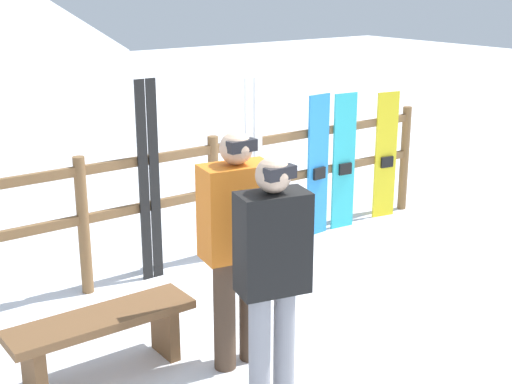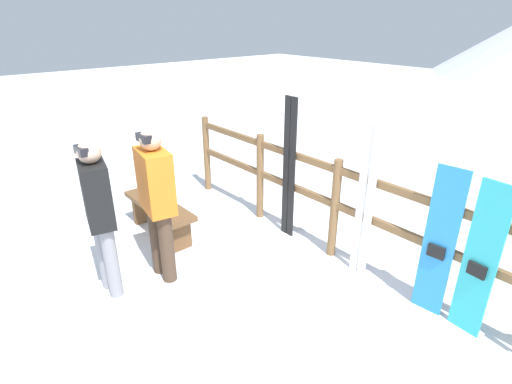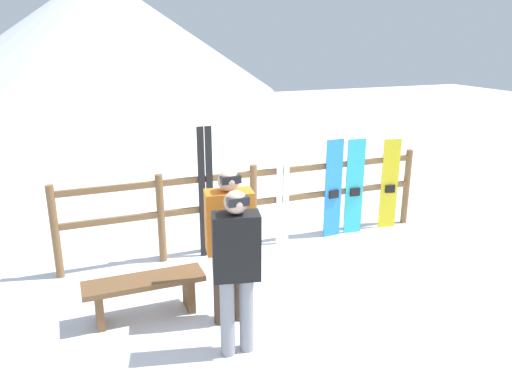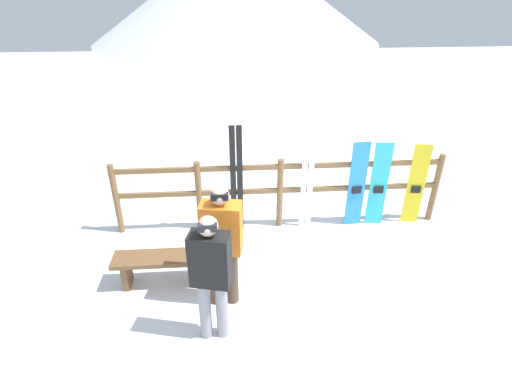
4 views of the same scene
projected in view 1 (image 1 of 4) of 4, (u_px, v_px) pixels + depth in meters
name	position (u px, v px, depth m)	size (l,w,h in m)	color
ground_plane	(343.00, 330.00, 5.48)	(40.00, 40.00, 0.00)	white
fence	(214.00, 187.00, 6.68)	(5.31, 0.10, 1.20)	brown
bench	(102.00, 331.00, 4.78)	(1.27, 0.36, 0.45)	brown
person_orange	(237.00, 236.00, 4.75)	(0.51, 0.34, 1.66)	#4C3828
person_black	(273.00, 267.00, 4.27)	(0.47, 0.33, 1.62)	gray
ski_pair_black	(149.00, 182.00, 6.19)	(0.20, 0.02, 1.79)	black
ski_pair_white	(254.00, 167.00, 6.83)	(0.20, 0.02, 1.71)	white
snowboard_blue	(318.00, 166.00, 7.32)	(0.28, 0.07, 1.48)	#288CE0
snowboard_cyan	(344.00, 162.00, 7.53)	(0.28, 0.07, 1.46)	#2DBFCC
snowboard_yellow	(386.00, 156.00, 7.89)	(0.28, 0.09, 1.41)	yellow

